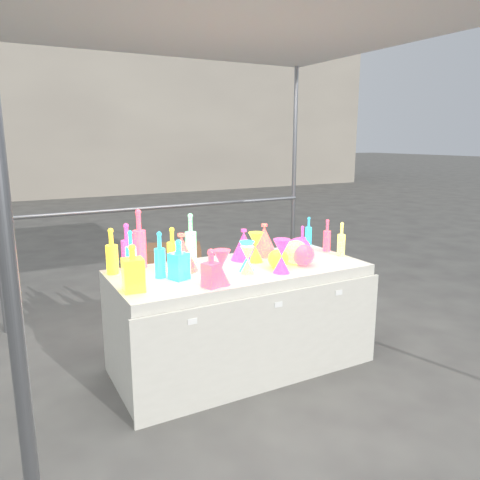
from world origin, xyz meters
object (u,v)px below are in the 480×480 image
lampshade_0 (182,252)px  hourglass_0 (222,267)px  cardboard_box_closed (174,265)px  bottle_0 (112,251)px  decanter_0 (133,268)px  globe_0 (278,260)px  display_table (241,318)px

lampshade_0 → hourglass_0: bearing=-89.2°
cardboard_box_closed → bottle_0: (-1.12, -1.85, 0.69)m
decanter_0 → globe_0: decanter_0 is taller
hourglass_0 → display_table: bearing=44.7°
cardboard_box_closed → globe_0: bearing=-70.5°
display_table → decanter_0: decanter_0 is taller
lampshade_0 → cardboard_box_closed: bearing=58.2°
hourglass_0 → lampshade_0: size_ratio=0.85×
display_table → cardboard_box_closed: display_table is taller
bottle_0 → decanter_0: bottle_0 is taller
cardboard_box_closed → bottle_0: bottle_0 is taller
bottle_0 → hourglass_0: 0.79m
bottle_0 → decanter_0: 0.44m
display_table → hourglass_0: hourglass_0 is taller
decanter_0 → hourglass_0: bearing=-8.4°
globe_0 → display_table: bearing=150.3°
hourglass_0 → globe_0: size_ratio=1.50×
bottle_0 → decanter_0: size_ratio=1.09×
display_table → hourglass_0: (-0.29, -0.29, 0.49)m
display_table → decanter_0: (-0.81, -0.15, 0.52)m
bottle_0 → decanter_0: (0.02, -0.44, -0.01)m
decanter_0 → display_table: bearing=16.8°
cardboard_box_closed → bottle_0: bearing=-100.3°
bottle_0 → lampshade_0: bottle_0 is taller
decanter_0 → lampshade_0: size_ratio=1.10×
cardboard_box_closed → decanter_0: 2.62m
hourglass_0 → bottle_0: bearing=133.4°
cardboard_box_closed → hourglass_0: size_ratio=2.73×
bottle_0 → hourglass_0: bottle_0 is taller
globe_0 → cardboard_box_closed: bearing=88.5°
display_table → lampshade_0: lampshade_0 is taller
cardboard_box_closed → globe_0: (-0.06, -2.27, 0.59)m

